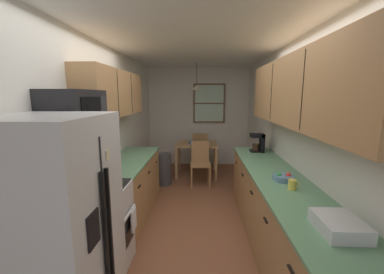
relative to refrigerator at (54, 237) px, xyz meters
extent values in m
plane|color=brown|center=(0.93, 2.21, -0.85)|extent=(12.00, 12.00, 0.00)
cube|color=silver|center=(-0.42, 2.21, 0.42)|extent=(0.10, 9.00, 2.55)
cube|color=silver|center=(2.28, 2.21, 0.42)|extent=(0.10, 9.00, 2.55)
cube|color=silver|center=(0.93, 4.86, 0.42)|extent=(4.40, 0.10, 2.55)
cube|color=white|center=(0.93, 2.21, 1.74)|extent=(4.40, 9.00, 0.08)
cube|color=silver|center=(0.00, 0.00, 0.00)|extent=(0.73, 0.79, 1.71)
cube|color=black|center=(0.37, 0.00, -0.05)|extent=(0.01, 0.01, 1.54)
cube|color=black|center=(0.38, -0.04, -0.05)|extent=(0.02, 0.02, 1.09)
cube|color=black|center=(0.38, 0.04, -0.05)|extent=(0.02, 0.02, 1.09)
cube|color=black|center=(0.37, -0.17, 0.17)|extent=(0.01, 0.15, 0.22)
cube|color=beige|center=(0.37, 0.11, 0.57)|extent=(0.01, 0.05, 0.07)
cube|color=silver|center=(-0.06, 0.73, -0.40)|extent=(0.62, 0.64, 0.90)
cube|color=black|center=(0.26, 0.73, -0.43)|extent=(0.01, 0.45, 0.30)
cube|color=silver|center=(0.28, 0.73, -0.22)|extent=(0.02, 0.51, 0.02)
cube|color=black|center=(-0.06, 0.73, 0.06)|extent=(0.59, 0.61, 0.02)
cube|color=silver|center=(-0.34, 0.73, 0.15)|extent=(0.06, 0.64, 0.20)
cylinder|color=#2D2D2D|center=(-0.20, 0.59, 0.07)|extent=(0.15, 0.15, 0.01)
cylinder|color=#2D2D2D|center=(-0.20, 0.88, 0.07)|extent=(0.15, 0.15, 0.01)
cylinder|color=#2D2D2D|center=(0.08, 0.59, 0.07)|extent=(0.15, 0.15, 0.01)
cylinder|color=#2D2D2D|center=(0.08, 0.88, 0.07)|extent=(0.15, 0.15, 0.01)
cube|color=black|center=(-0.18, 0.73, 0.85)|extent=(0.38, 0.62, 0.36)
cube|color=black|center=(0.02, 0.67, 0.85)|extent=(0.01, 0.37, 0.23)
cube|color=#2D2D33|center=(0.02, 0.95, 0.85)|extent=(0.01, 0.12, 0.23)
cube|color=#A87A4C|center=(-0.07, 1.92, -0.42)|extent=(0.60, 1.70, 0.87)
cube|color=#60936B|center=(-0.07, 1.92, 0.03)|extent=(0.63, 1.72, 0.03)
cube|color=black|center=(0.24, 1.35, -0.15)|extent=(0.02, 0.10, 0.01)
cube|color=black|center=(0.24, 1.92, -0.15)|extent=(0.02, 0.10, 0.01)
cube|color=black|center=(0.24, 2.48, -0.15)|extent=(0.02, 0.10, 0.01)
cube|color=#A87A4C|center=(-0.21, 1.87, 1.01)|extent=(0.32, 1.80, 0.62)
cube|color=#2D2319|center=(-0.04, 1.57, 1.01)|extent=(0.01, 0.01, 0.57)
cube|color=#2D2319|center=(-0.04, 2.16, 1.01)|extent=(0.01, 0.01, 0.57)
cube|color=#A87A4C|center=(1.93, 1.22, -0.42)|extent=(0.60, 3.21, 0.87)
cube|color=#60936B|center=(1.93, 1.22, 0.03)|extent=(0.63, 3.23, 0.03)
cube|color=black|center=(1.62, -0.07, -0.15)|extent=(0.02, 0.10, 0.01)
cube|color=black|center=(1.62, 0.58, -0.15)|extent=(0.02, 0.10, 0.01)
cube|color=black|center=(1.62, 1.22, -0.15)|extent=(0.02, 0.10, 0.01)
cube|color=black|center=(1.62, 1.86, -0.15)|extent=(0.02, 0.10, 0.01)
cube|color=black|center=(1.62, 2.50, -0.15)|extent=(0.02, 0.10, 0.01)
cube|color=#A87A4C|center=(2.07, 1.17, 1.02)|extent=(0.32, 2.91, 0.76)
cube|color=#2D2319|center=(1.91, 0.69, 1.02)|extent=(0.01, 0.01, 0.70)
cube|color=#2D2319|center=(1.91, 1.65, 1.02)|extent=(0.01, 0.01, 0.70)
cube|color=#A87F51|center=(0.91, 3.90, -0.11)|extent=(0.92, 0.79, 0.03)
cube|color=#A87F51|center=(0.48, 3.53, -0.49)|extent=(0.06, 0.06, 0.72)
cube|color=#A87F51|center=(1.34, 3.53, -0.49)|extent=(0.06, 0.06, 0.72)
cube|color=#A87F51|center=(0.48, 4.27, -0.49)|extent=(0.06, 0.06, 0.72)
cube|color=#A87F51|center=(1.34, 4.27, -0.49)|extent=(0.06, 0.06, 0.72)
cube|color=#A87A4C|center=(1.00, 3.22, -0.40)|extent=(0.42, 0.42, 0.04)
cube|color=#A87A4C|center=(1.00, 3.40, -0.18)|extent=(0.37, 0.05, 0.45)
cylinder|color=#A87A4C|center=(1.19, 3.05, -0.64)|extent=(0.04, 0.04, 0.43)
cylinder|color=#A87A4C|center=(0.83, 3.03, -0.64)|extent=(0.04, 0.04, 0.43)
cylinder|color=#A87A4C|center=(1.18, 3.41, -0.64)|extent=(0.04, 0.04, 0.43)
cylinder|color=#A87A4C|center=(0.81, 3.39, -0.64)|extent=(0.04, 0.04, 0.43)
cube|color=#A87A4C|center=(1.00, 4.57, -0.40)|extent=(0.43, 0.43, 0.04)
cube|color=#A87A4C|center=(0.98, 4.39, -0.18)|extent=(0.37, 0.06, 0.45)
cylinder|color=#A87A4C|center=(0.83, 4.77, -0.64)|extent=(0.04, 0.04, 0.43)
cylinder|color=#A87A4C|center=(1.20, 4.74, -0.64)|extent=(0.04, 0.04, 0.43)
cylinder|color=#A87A4C|center=(0.80, 4.41, -0.64)|extent=(0.04, 0.04, 0.43)
cylinder|color=#A87A4C|center=(1.16, 4.38, -0.64)|extent=(0.04, 0.04, 0.43)
cylinder|color=black|center=(0.91, 3.90, 1.45)|extent=(0.01, 0.01, 0.50)
cone|color=beige|center=(0.91, 3.90, 1.15)|extent=(0.27, 0.27, 0.10)
sphere|color=white|center=(0.91, 3.90, 1.17)|extent=(0.06, 0.06, 0.06)
cube|color=brown|center=(1.21, 4.79, 0.78)|extent=(0.82, 0.04, 1.01)
cube|color=#B2D1B7|center=(1.21, 4.77, 0.78)|extent=(0.74, 0.01, 0.93)
cube|color=brown|center=(1.21, 4.77, 0.78)|extent=(0.74, 0.02, 0.03)
cylinder|color=#3F3F42|center=(0.23, 3.27, -0.53)|extent=(0.33, 0.33, 0.65)
cylinder|color=#D84C19|center=(-0.07, 1.28, 0.12)|extent=(0.12, 0.12, 0.14)
cylinder|color=white|center=(-0.07, 1.28, 0.19)|extent=(0.13, 0.13, 0.02)
cube|color=white|center=(0.29, 0.90, -0.35)|extent=(0.02, 0.16, 0.24)
cube|color=black|center=(1.96, 2.48, 0.06)|extent=(0.22, 0.18, 0.02)
cube|color=black|center=(2.04, 2.48, 0.20)|extent=(0.06, 0.18, 0.31)
cube|color=black|center=(1.96, 2.48, 0.32)|extent=(0.22, 0.18, 0.06)
cylinder|color=#331E14|center=(1.94, 2.48, 0.12)|extent=(0.11, 0.11, 0.11)
cylinder|color=#E5CC4C|center=(1.94, 0.83, 0.10)|extent=(0.08, 0.08, 0.10)
torus|color=#E5CC4C|center=(1.99, 0.83, 0.10)|extent=(0.05, 0.01, 0.05)
cylinder|color=#597F9E|center=(1.94, 1.09, 0.08)|extent=(0.23, 0.23, 0.06)
cylinder|color=black|center=(1.94, 1.09, 0.09)|extent=(0.19, 0.19, 0.03)
sphere|color=red|center=(1.99, 1.09, 0.11)|extent=(0.06, 0.06, 0.06)
sphere|color=green|center=(1.89, 1.09, 0.11)|extent=(0.06, 0.06, 0.06)
cube|color=silver|center=(1.98, 0.07, 0.10)|extent=(0.28, 0.34, 0.10)
cylinder|color=#4C7299|center=(0.81, 3.82, -0.07)|extent=(0.17, 0.17, 0.06)
camera|label=1|loc=(1.03, -1.49, 0.98)|focal=22.39mm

